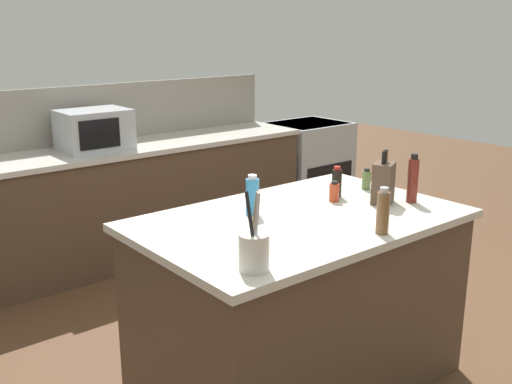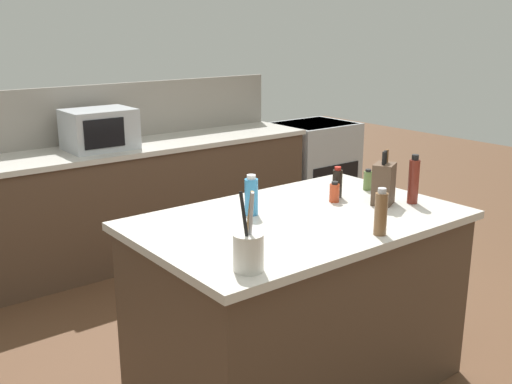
{
  "view_description": "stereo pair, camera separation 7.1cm",
  "coord_description": "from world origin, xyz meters",
  "px_view_note": "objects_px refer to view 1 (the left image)",
  "views": [
    {
      "loc": [
        -1.97,
        -2.07,
        1.86
      ],
      "look_at": [
        0.0,
        0.35,
        0.99
      ],
      "focal_mm": 42.0,
      "sensor_mm": 36.0,
      "label": 1
    },
    {
      "loc": [
        -1.92,
        -2.11,
        1.86
      ],
      "look_at": [
        0.0,
        0.35,
        0.99
      ],
      "focal_mm": 42.0,
      "sensor_mm": 36.0,
      "label": 2
    }
  ],
  "objects_px": {
    "knife_block": "(383,183)",
    "pepper_grinder": "(383,212)",
    "soy_sauce_bottle": "(337,182)",
    "vinegar_bottle": "(413,180)",
    "spice_jar_paprika": "(334,192)",
    "utensil_crock": "(254,251)",
    "microwave": "(94,130)",
    "spice_jar_oregano": "(366,180)",
    "dish_soap_bottle": "(252,196)",
    "range_oven": "(307,167)"
  },
  "relations": [
    {
      "from": "knife_block",
      "to": "pepper_grinder",
      "type": "height_order",
      "value": "knife_block"
    },
    {
      "from": "soy_sauce_bottle",
      "to": "vinegar_bottle",
      "type": "height_order",
      "value": "vinegar_bottle"
    },
    {
      "from": "soy_sauce_bottle",
      "to": "spice_jar_paprika",
      "type": "distance_m",
      "value": 0.1
    },
    {
      "from": "utensil_crock",
      "to": "soy_sauce_bottle",
      "type": "relative_size",
      "value": 1.85
    },
    {
      "from": "microwave",
      "to": "spice_jar_oregano",
      "type": "relative_size",
      "value": 4.12
    },
    {
      "from": "knife_block",
      "to": "vinegar_bottle",
      "type": "relative_size",
      "value": 1.09
    },
    {
      "from": "knife_block",
      "to": "dish_soap_bottle",
      "type": "distance_m",
      "value": 0.73
    },
    {
      "from": "spice_jar_paprika",
      "to": "spice_jar_oregano",
      "type": "bearing_deg",
      "value": 9.54
    },
    {
      "from": "dish_soap_bottle",
      "to": "pepper_grinder",
      "type": "bearing_deg",
      "value": -64.74
    },
    {
      "from": "spice_jar_paprika",
      "to": "microwave",
      "type": "bearing_deg",
      "value": 100.73
    },
    {
      "from": "range_oven",
      "to": "vinegar_bottle",
      "type": "height_order",
      "value": "vinegar_bottle"
    },
    {
      "from": "microwave",
      "to": "knife_block",
      "type": "bearing_deg",
      "value": -75.93
    },
    {
      "from": "pepper_grinder",
      "to": "vinegar_bottle",
      "type": "bearing_deg",
      "value": 23.4
    },
    {
      "from": "range_oven",
      "to": "spice_jar_oregano",
      "type": "xyz_separation_m",
      "value": [
        -1.53,
        -2.07,
        0.53
      ]
    },
    {
      "from": "range_oven",
      "to": "spice_jar_paprika",
      "type": "height_order",
      "value": "spice_jar_paprika"
    },
    {
      "from": "range_oven",
      "to": "spice_jar_paprika",
      "type": "distance_m",
      "value": 2.87
    },
    {
      "from": "spice_jar_paprika",
      "to": "knife_block",
      "type": "bearing_deg",
      "value": -46.65
    },
    {
      "from": "utensil_crock",
      "to": "soy_sauce_bottle",
      "type": "distance_m",
      "value": 1.13
    },
    {
      "from": "microwave",
      "to": "knife_block",
      "type": "height_order",
      "value": "microwave"
    },
    {
      "from": "dish_soap_bottle",
      "to": "microwave",
      "type": "bearing_deg",
      "value": 87.47
    },
    {
      "from": "range_oven",
      "to": "soy_sauce_bottle",
      "type": "distance_m",
      "value": 2.78
    },
    {
      "from": "microwave",
      "to": "pepper_grinder",
      "type": "bearing_deg",
      "value": -85.82
    },
    {
      "from": "microwave",
      "to": "spice_jar_paprika",
      "type": "relative_size",
      "value": 4.49
    },
    {
      "from": "vinegar_bottle",
      "to": "spice_jar_paprika",
      "type": "height_order",
      "value": "vinegar_bottle"
    },
    {
      "from": "knife_block",
      "to": "dish_soap_bottle",
      "type": "height_order",
      "value": "knife_block"
    },
    {
      "from": "soy_sauce_bottle",
      "to": "pepper_grinder",
      "type": "distance_m",
      "value": 0.63
    },
    {
      "from": "microwave",
      "to": "spice_jar_oregano",
      "type": "xyz_separation_m",
      "value": [
        0.73,
        -2.07,
        -0.1
      ]
    },
    {
      "from": "pepper_grinder",
      "to": "range_oven",
      "type": "bearing_deg",
      "value": 51.78
    },
    {
      "from": "microwave",
      "to": "utensil_crock",
      "type": "height_order",
      "value": "utensil_crock"
    },
    {
      "from": "range_oven",
      "to": "dish_soap_bottle",
      "type": "xyz_separation_m",
      "value": [
        -2.35,
        -2.03,
        0.57
      ]
    },
    {
      "from": "knife_block",
      "to": "spice_jar_paprika",
      "type": "distance_m",
      "value": 0.26
    },
    {
      "from": "utensil_crock",
      "to": "microwave",
      "type": "bearing_deg",
      "value": 78.38
    },
    {
      "from": "spice_jar_oregano",
      "to": "vinegar_bottle",
      "type": "bearing_deg",
      "value": -92.32
    },
    {
      "from": "pepper_grinder",
      "to": "dish_soap_bottle",
      "type": "xyz_separation_m",
      "value": [
        -0.28,
        0.6,
        -0.01
      ]
    },
    {
      "from": "knife_block",
      "to": "spice_jar_oregano",
      "type": "height_order",
      "value": "knife_block"
    },
    {
      "from": "range_oven",
      "to": "pepper_grinder",
      "type": "xyz_separation_m",
      "value": [
        -2.07,
        -2.62,
        0.58
      ]
    },
    {
      "from": "spice_jar_oregano",
      "to": "knife_block",
      "type": "bearing_deg",
      "value": -121.73
    },
    {
      "from": "dish_soap_bottle",
      "to": "utensil_crock",
      "type": "bearing_deg",
      "value": -128.38
    },
    {
      "from": "knife_block",
      "to": "utensil_crock",
      "type": "height_order",
      "value": "utensil_crock"
    },
    {
      "from": "range_oven",
      "to": "knife_block",
      "type": "bearing_deg",
      "value": -126.02
    },
    {
      "from": "range_oven",
      "to": "utensil_crock",
      "type": "xyz_separation_m",
      "value": [
        -2.79,
        -2.58,
        0.56
      ]
    },
    {
      "from": "pepper_grinder",
      "to": "spice_jar_paprika",
      "type": "bearing_deg",
      "value": 67.23
    },
    {
      "from": "knife_block",
      "to": "spice_jar_paprika",
      "type": "xyz_separation_m",
      "value": [
        -0.18,
        0.19,
        -0.06
      ]
    },
    {
      "from": "range_oven",
      "to": "utensil_crock",
      "type": "distance_m",
      "value": 3.84
    },
    {
      "from": "microwave",
      "to": "spice_jar_paprika",
      "type": "xyz_separation_m",
      "value": [
        0.4,
        -2.12,
        -0.1
      ]
    },
    {
      "from": "dish_soap_bottle",
      "to": "soy_sauce_bottle",
      "type": "bearing_deg",
      "value": -4.06
    },
    {
      "from": "microwave",
      "to": "pepper_grinder",
      "type": "relative_size",
      "value": 2.31
    },
    {
      "from": "soy_sauce_bottle",
      "to": "dish_soap_bottle",
      "type": "height_order",
      "value": "dish_soap_bottle"
    },
    {
      "from": "knife_block",
      "to": "spice_jar_oregano",
      "type": "xyz_separation_m",
      "value": [
        0.15,
        0.24,
        -0.06
      ]
    },
    {
      "from": "soy_sauce_bottle",
      "to": "pepper_grinder",
      "type": "height_order",
      "value": "pepper_grinder"
    }
  ]
}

